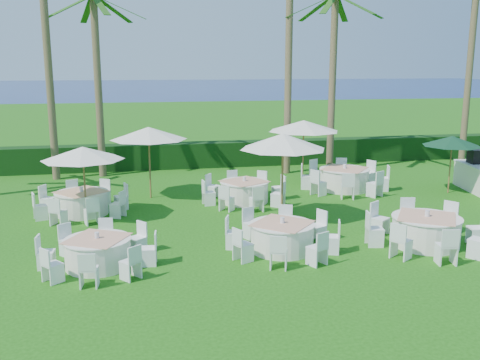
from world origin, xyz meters
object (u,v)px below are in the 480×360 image
(banquet_table_b, at_px, (282,236))
(umbrella_a, at_px, (83,153))
(umbrella_b, at_px, (283,141))
(banquet_table_e, at_px, (244,191))
(umbrella_green, at_px, (452,141))
(banquet_table_a, at_px, (98,252))
(umbrella_c, at_px, (149,133))
(banquet_table_c, at_px, (426,230))
(umbrella_d, at_px, (304,126))
(banquet_table_f, at_px, (344,178))
(banquet_table_d, at_px, (82,202))

(banquet_table_b, bearing_deg, umbrella_a, 143.07)
(umbrella_a, height_order, umbrella_b, umbrella_b)
(banquet_table_e, bearing_deg, umbrella_green, -1.10)
(banquet_table_a, bearing_deg, umbrella_c, 77.32)
(umbrella_a, xyz_separation_m, umbrella_b, (6.10, -1.46, 0.41))
(banquet_table_a, height_order, banquet_table_e, banquet_table_e)
(banquet_table_e, bearing_deg, banquet_table_a, -131.33)
(banquet_table_c, height_order, umbrella_green, umbrella_green)
(banquet_table_b, xyz_separation_m, umbrella_b, (0.72, 2.58, 2.18))
(banquet_table_a, bearing_deg, umbrella_a, 97.98)
(umbrella_a, bearing_deg, umbrella_c, 50.36)
(umbrella_d, bearing_deg, umbrella_c, -167.53)
(banquet_table_a, relative_size, umbrella_b, 1.02)
(umbrella_a, bearing_deg, banquet_table_e, 13.01)
(banquet_table_b, distance_m, banquet_table_e, 5.30)
(banquet_table_a, xyz_separation_m, umbrella_green, (12.97, 5.37, 1.65))
(umbrella_a, distance_m, umbrella_c, 3.36)
(banquet_table_a, bearing_deg, umbrella_green, 22.47)
(banquet_table_b, height_order, umbrella_a, umbrella_a)
(banquet_table_e, distance_m, banquet_table_f, 4.47)
(umbrella_a, xyz_separation_m, umbrella_c, (2.14, 2.58, 0.26))
(banquet_table_c, bearing_deg, banquet_table_d, 151.66)
(umbrella_b, distance_m, umbrella_c, 5.65)
(banquet_table_e, xyz_separation_m, umbrella_a, (-5.45, -1.26, 1.77))
(banquet_table_e, bearing_deg, banquet_table_f, 14.83)
(umbrella_d, height_order, umbrella_green, umbrella_d)
(banquet_table_c, bearing_deg, umbrella_c, 136.00)
(banquet_table_d, distance_m, banquet_table_f, 10.10)
(banquet_table_b, relative_size, umbrella_b, 1.06)
(banquet_table_c, xyz_separation_m, banquet_table_d, (-9.57, 5.16, -0.03))
(banquet_table_c, distance_m, umbrella_a, 10.51)
(banquet_table_d, xyz_separation_m, umbrella_c, (2.33, 1.83, 2.03))
(umbrella_d, bearing_deg, banquet_table_b, -111.58)
(banquet_table_f, relative_size, umbrella_d, 1.15)
(umbrella_b, distance_m, umbrella_d, 5.99)
(banquet_table_c, relative_size, banquet_table_d, 1.08)
(umbrella_d, relative_size, umbrella_green, 1.33)
(banquet_table_d, distance_m, umbrella_c, 3.59)
(banquet_table_f, height_order, umbrella_green, umbrella_green)
(banquet_table_e, bearing_deg, umbrella_a, -166.99)
(banquet_table_a, distance_m, banquet_table_f, 11.34)
(banquet_table_d, xyz_separation_m, banquet_table_f, (9.96, 1.65, 0.05))
(banquet_table_e, relative_size, banquet_table_f, 0.91)
(banquet_table_e, distance_m, umbrella_c, 4.10)
(banquet_table_b, xyz_separation_m, umbrella_c, (-3.24, 6.62, 2.03))
(banquet_table_a, relative_size, banquet_table_f, 0.85)
(banquet_table_c, xyz_separation_m, banquet_table_f, (0.40, 6.82, 0.02))
(umbrella_c, relative_size, umbrella_d, 0.95)
(umbrella_b, relative_size, umbrella_d, 0.95)
(banquet_table_c, xyz_separation_m, umbrella_b, (-3.28, 2.96, 2.15))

